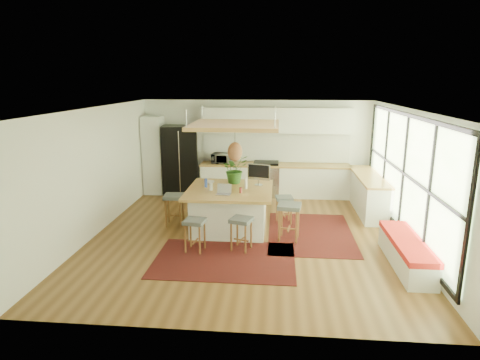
# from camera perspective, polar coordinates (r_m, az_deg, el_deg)

# --- Properties ---
(floor) EXTENTS (7.00, 7.00, 0.00)m
(floor) POSITION_cam_1_polar(r_m,az_deg,el_deg) (8.93, 0.99, -7.67)
(floor) COLOR brown
(floor) RESTS_ON ground
(ceiling) EXTENTS (7.00, 7.00, 0.00)m
(ceiling) POSITION_cam_1_polar(r_m,az_deg,el_deg) (8.33, 1.07, 9.90)
(ceiling) COLOR white
(ceiling) RESTS_ON ground
(wall_back) EXTENTS (6.50, 0.00, 6.50)m
(wall_back) POSITION_cam_1_polar(r_m,az_deg,el_deg) (11.96, 2.28, 4.55)
(wall_back) COLOR white
(wall_back) RESTS_ON ground
(wall_front) EXTENTS (6.50, 0.00, 6.50)m
(wall_front) POSITION_cam_1_polar(r_m,az_deg,el_deg) (5.19, -1.87, -7.85)
(wall_front) COLOR white
(wall_front) RESTS_ON ground
(wall_left) EXTENTS (0.00, 7.00, 7.00)m
(wall_left) POSITION_cam_1_polar(r_m,az_deg,el_deg) (9.34, -19.28, 1.17)
(wall_left) COLOR white
(wall_left) RESTS_ON ground
(wall_right) EXTENTS (0.00, 7.00, 7.00)m
(wall_right) POSITION_cam_1_polar(r_m,az_deg,el_deg) (8.91, 22.37, 0.32)
(wall_right) COLOR white
(wall_right) RESTS_ON ground
(window_wall) EXTENTS (0.10, 6.20, 2.60)m
(window_wall) POSITION_cam_1_polar(r_m,az_deg,el_deg) (8.89, 22.22, 0.63)
(window_wall) COLOR black
(window_wall) RESTS_ON wall_right
(pantry) EXTENTS (0.55, 0.60, 2.25)m
(pantry) POSITION_cam_1_polar(r_m,az_deg,el_deg) (12.20, -11.81, 3.38)
(pantry) COLOR white
(pantry) RESTS_ON floor
(back_counter_base) EXTENTS (4.20, 0.60, 0.88)m
(back_counter_base) POSITION_cam_1_polar(r_m,az_deg,el_deg) (11.81, 4.82, -0.11)
(back_counter_base) COLOR white
(back_counter_base) RESTS_ON floor
(back_counter_top) EXTENTS (4.24, 0.64, 0.05)m
(back_counter_top) POSITION_cam_1_polar(r_m,az_deg,el_deg) (11.71, 4.87, 2.08)
(back_counter_top) COLOR #AF823E
(back_counter_top) RESTS_ON back_counter_base
(backsplash) EXTENTS (4.20, 0.02, 0.80)m
(backsplash) POSITION_cam_1_polar(r_m,az_deg,el_deg) (11.92, 4.92, 4.48)
(backsplash) COLOR white
(backsplash) RESTS_ON wall_back
(upper_cabinets) EXTENTS (4.20, 0.34, 0.70)m
(upper_cabinets) POSITION_cam_1_polar(r_m,az_deg,el_deg) (11.66, 5.00, 8.24)
(upper_cabinets) COLOR white
(upper_cabinets) RESTS_ON wall_back
(range) EXTENTS (0.76, 0.62, 1.00)m
(range) POSITION_cam_1_polar(r_m,az_deg,el_deg) (11.80, 3.61, 0.20)
(range) COLOR #A5A5AA
(range) RESTS_ON floor
(right_counter_base) EXTENTS (0.60, 2.50, 0.88)m
(right_counter_base) POSITION_cam_1_polar(r_m,az_deg,el_deg) (10.92, 17.35, -1.86)
(right_counter_base) COLOR white
(right_counter_base) RESTS_ON floor
(right_counter_top) EXTENTS (0.64, 2.54, 0.05)m
(right_counter_top) POSITION_cam_1_polar(r_m,az_deg,el_deg) (10.81, 17.53, 0.49)
(right_counter_top) COLOR #AF823E
(right_counter_top) RESTS_ON right_counter_base
(window_bench) EXTENTS (0.52, 2.00, 0.50)m
(window_bench) POSITION_cam_1_polar(r_m,az_deg,el_deg) (8.05, 22.04, -9.27)
(window_bench) COLOR white
(window_bench) RESTS_ON floor
(ceiling_panel) EXTENTS (1.86, 1.86, 0.80)m
(ceiling_panel) POSITION_cam_1_polar(r_m,az_deg,el_deg) (8.82, -0.71, 5.87)
(ceiling_panel) COLOR #AF823E
(ceiling_panel) RESTS_ON ceiling
(rug_near) EXTENTS (2.60, 1.80, 0.01)m
(rug_near) POSITION_cam_1_polar(r_m,az_deg,el_deg) (7.79, -2.16, -10.97)
(rug_near) COLOR black
(rug_near) RESTS_ON floor
(rug_right) EXTENTS (1.80, 2.60, 0.01)m
(rug_right) POSITION_cam_1_polar(r_m,az_deg,el_deg) (9.17, 9.71, -7.25)
(rug_right) COLOR black
(rug_right) RESTS_ON floor
(fridge) EXTENTS (1.11, 0.93, 1.99)m
(fridge) POSITION_cam_1_polar(r_m,az_deg,el_deg) (12.03, -8.27, 2.42)
(fridge) COLOR black
(fridge) RESTS_ON floor
(island) EXTENTS (1.85, 1.85, 0.93)m
(island) POSITION_cam_1_polar(r_m,az_deg,el_deg) (9.14, -1.40, -4.06)
(island) COLOR #AF823E
(island) RESTS_ON floor
(stool_near_left) EXTENTS (0.44, 0.44, 0.65)m
(stool_near_left) POSITION_cam_1_polar(r_m,az_deg,el_deg) (8.07, -6.26, -7.43)
(stool_near_left) COLOR #4C5255
(stool_near_left) RESTS_ON floor
(stool_near_right) EXTENTS (0.49, 0.49, 0.66)m
(stool_near_right) POSITION_cam_1_polar(r_m,az_deg,el_deg) (8.08, 0.18, -7.32)
(stool_near_right) COLOR #4C5255
(stool_near_right) RESTS_ON floor
(stool_right_front) EXTENTS (0.52, 0.52, 0.78)m
(stool_right_front) POSITION_cam_1_polar(r_m,az_deg,el_deg) (8.63, 6.79, -6.01)
(stool_right_front) COLOR #4C5255
(stool_right_front) RESTS_ON floor
(stool_right_back) EXTENTS (0.43, 0.43, 0.64)m
(stool_right_back) POSITION_cam_1_polar(r_m,az_deg,el_deg) (9.61, 6.12, -3.92)
(stool_right_back) COLOR #4C5255
(stool_right_back) RESTS_ON floor
(stool_left_side) EXTENTS (0.46, 0.46, 0.73)m
(stool_left_side) POSITION_cam_1_polar(r_m,az_deg,el_deg) (9.53, -9.09, -4.17)
(stool_left_side) COLOR #4C5255
(stool_left_side) RESTS_ON floor
(laptop) EXTENTS (0.32, 0.34, 0.23)m
(laptop) POSITION_cam_1_polar(r_m,az_deg,el_deg) (8.54, -2.32, -1.26)
(laptop) COLOR #A5A5AA
(laptop) RESTS_ON island
(monitor) EXTENTS (0.57, 0.32, 0.50)m
(monitor) POSITION_cam_1_polar(r_m,az_deg,el_deg) (9.27, 2.62, 0.84)
(monitor) COLOR #A5A5AA
(monitor) RESTS_ON island
(microwave) EXTENTS (0.54, 0.34, 0.35)m
(microwave) POSITION_cam_1_polar(r_m,az_deg,el_deg) (11.78, -2.64, 3.16)
(microwave) COLOR #A5A5AA
(microwave) RESTS_ON back_counter_top
(island_plant) EXTENTS (0.86, 0.87, 0.51)m
(island_plant) POSITION_cam_1_polar(r_m,az_deg,el_deg) (9.48, -0.72, 1.10)
(island_plant) COLOR #1E4C19
(island_plant) RESTS_ON island
(island_bowl) EXTENTS (0.25, 0.25, 0.06)m
(island_bowl) POSITION_cam_1_polar(r_m,az_deg,el_deg) (9.48, -4.24, -0.34)
(island_bowl) COLOR white
(island_bowl) RESTS_ON island
(island_bottle_0) EXTENTS (0.07, 0.07, 0.19)m
(island_bottle_0) POSITION_cam_1_polar(r_m,az_deg,el_deg) (9.16, -4.77, -0.42)
(island_bottle_0) COLOR blue
(island_bottle_0) RESTS_ON island
(island_bottle_1) EXTENTS (0.07, 0.07, 0.19)m
(island_bottle_1) POSITION_cam_1_polar(r_m,az_deg,el_deg) (8.89, -4.10, -0.84)
(island_bottle_1) COLOR white
(island_bottle_1) RESTS_ON island
(island_bottle_2) EXTENTS (0.07, 0.07, 0.19)m
(island_bottle_2) POSITION_cam_1_polar(r_m,az_deg,el_deg) (8.67, -0.01, -1.19)
(island_bottle_2) COLOR #9D3434
(island_bottle_2) RESTS_ON island
(island_bottle_3) EXTENTS (0.07, 0.07, 0.19)m
(island_bottle_3) POSITION_cam_1_polar(r_m,az_deg,el_deg) (9.00, 0.83, -0.63)
(island_bottle_3) COLOR white
(island_bottle_3) RESTS_ON island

